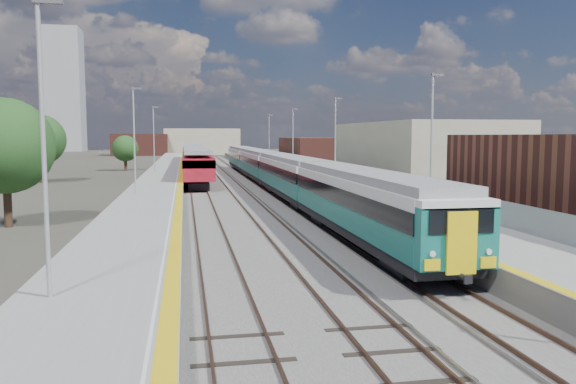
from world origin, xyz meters
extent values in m
plane|color=#47443A|center=(0.00, 50.00, 0.00)|extent=(320.00, 320.00, 0.00)
cube|color=#565451|center=(-2.25, 52.50, 0.03)|extent=(10.50, 155.00, 0.06)
cube|color=#4C3323|center=(0.78, 55.00, 0.11)|extent=(0.07, 160.00, 0.14)
cube|color=#4C3323|center=(2.22, 55.00, 0.11)|extent=(0.07, 160.00, 0.14)
cube|color=#4C3323|center=(-2.72, 55.00, 0.11)|extent=(0.07, 160.00, 0.14)
cube|color=#4C3323|center=(-1.28, 55.00, 0.11)|extent=(0.07, 160.00, 0.14)
cube|color=#4C3323|center=(-6.22, 55.00, 0.11)|extent=(0.07, 160.00, 0.14)
cube|color=#4C3323|center=(-4.78, 55.00, 0.11)|extent=(0.07, 160.00, 0.14)
cube|color=gray|center=(0.45, 55.00, 0.10)|extent=(0.08, 160.00, 0.10)
cube|color=gray|center=(-0.95, 55.00, 0.10)|extent=(0.08, 160.00, 0.10)
cube|color=slate|center=(5.25, 52.50, 0.50)|extent=(4.70, 155.00, 1.00)
cube|color=gray|center=(5.25, 52.50, 1.00)|extent=(4.70, 155.00, 0.03)
cube|color=gold|center=(3.15, 52.50, 1.02)|extent=(0.40, 155.00, 0.01)
cube|color=gray|center=(7.45, 52.50, 1.60)|extent=(0.06, 155.00, 1.20)
cylinder|color=#9EA0A3|center=(6.60, 22.00, 4.77)|extent=(0.12, 0.12, 7.50)
cube|color=#4C4C4F|center=(6.85, 22.00, 8.42)|extent=(0.70, 0.18, 0.14)
cylinder|color=#9EA0A3|center=(6.60, 42.00, 4.77)|extent=(0.12, 0.12, 7.50)
cube|color=#4C4C4F|center=(6.85, 42.00, 8.42)|extent=(0.70, 0.18, 0.14)
cylinder|color=#9EA0A3|center=(6.60, 62.00, 4.77)|extent=(0.12, 0.12, 7.50)
cube|color=#4C4C4F|center=(6.85, 62.00, 8.42)|extent=(0.70, 0.18, 0.14)
cylinder|color=#9EA0A3|center=(6.60, 82.00, 4.77)|extent=(0.12, 0.12, 7.50)
cube|color=#4C4C4F|center=(6.85, 82.00, 8.42)|extent=(0.70, 0.18, 0.14)
cube|color=slate|center=(-9.05, 52.50, 0.50)|extent=(4.30, 155.00, 1.00)
cube|color=gray|center=(-9.05, 52.50, 1.00)|extent=(4.30, 155.00, 0.03)
cube|color=gold|center=(-7.15, 52.50, 1.02)|extent=(0.45, 155.00, 0.01)
cube|color=silver|center=(-7.50, 52.50, 1.03)|extent=(0.08, 155.00, 0.01)
cylinder|color=#9EA0A3|center=(-10.20, 8.00, 4.77)|extent=(0.12, 0.12, 7.50)
cube|color=#4C4C4F|center=(-9.95, 8.00, 8.42)|extent=(0.70, 0.18, 0.14)
cylinder|color=#9EA0A3|center=(-10.20, 34.00, 4.77)|extent=(0.12, 0.12, 7.50)
cube|color=#4C4C4F|center=(-9.95, 34.00, 8.42)|extent=(0.70, 0.18, 0.14)
cylinder|color=#9EA0A3|center=(-10.20, 60.00, 4.77)|extent=(0.12, 0.12, 7.50)
cube|color=#4C4C4F|center=(-9.95, 60.00, 8.42)|extent=(0.70, 0.18, 0.14)
cube|color=#9D987E|center=(16.00, 45.00, 3.20)|extent=(11.00, 22.00, 6.40)
cube|color=brown|center=(13.00, 78.00, 2.40)|extent=(8.00, 18.00, 4.80)
cube|color=#9D987E|center=(-2.00, 150.00, 3.50)|extent=(20.00, 14.00, 7.00)
cube|color=brown|center=(-18.00, 145.00, 2.80)|extent=(14.00, 12.00, 5.60)
cube|color=gray|center=(-45.00, 190.00, 20.00)|extent=(11.00, 11.00, 40.00)
cube|color=black|center=(1.50, 18.22, 0.81)|extent=(2.52, 18.03, 0.43)
cube|color=#115B53|center=(1.50, 18.22, 1.55)|extent=(2.61, 18.03, 1.05)
cube|color=black|center=(1.50, 18.22, 2.39)|extent=(2.66, 18.03, 0.72)
cube|color=silver|center=(1.50, 18.22, 2.96)|extent=(2.61, 18.03, 0.44)
cube|color=gray|center=(1.50, 18.22, 3.35)|extent=(2.31, 18.03, 0.37)
cube|color=black|center=(1.50, 36.75, 0.81)|extent=(2.52, 18.03, 0.43)
cube|color=#115B53|center=(1.50, 36.75, 1.55)|extent=(2.61, 18.03, 1.05)
cube|color=black|center=(1.50, 36.75, 2.39)|extent=(2.66, 18.03, 0.72)
cube|color=silver|center=(1.50, 36.75, 2.96)|extent=(2.61, 18.03, 0.44)
cube|color=gray|center=(1.50, 36.75, 3.35)|extent=(2.31, 18.03, 0.37)
cube|color=black|center=(1.50, 55.28, 0.81)|extent=(2.52, 18.03, 0.43)
cube|color=#115B53|center=(1.50, 55.28, 1.55)|extent=(2.61, 18.03, 1.05)
cube|color=black|center=(1.50, 55.28, 2.39)|extent=(2.66, 18.03, 0.72)
cube|color=silver|center=(1.50, 55.28, 2.96)|extent=(2.61, 18.03, 0.44)
cube|color=gray|center=(1.50, 55.28, 3.35)|extent=(2.31, 18.03, 0.37)
cube|color=black|center=(1.50, 73.81, 0.81)|extent=(2.52, 18.03, 0.43)
cube|color=#115B53|center=(1.50, 73.81, 1.55)|extent=(2.61, 18.03, 1.05)
cube|color=black|center=(1.50, 73.81, 2.39)|extent=(2.66, 18.03, 0.72)
cube|color=silver|center=(1.50, 73.81, 2.96)|extent=(2.61, 18.03, 0.44)
cube|color=gray|center=(1.50, 73.81, 3.35)|extent=(2.31, 18.03, 0.37)
cube|color=#115B53|center=(1.50, 8.97, 1.99)|extent=(2.59, 0.55, 1.94)
cube|color=black|center=(1.50, 8.69, 2.54)|extent=(2.13, 0.06, 0.74)
cube|color=yellow|center=(1.50, 8.63, 1.90)|extent=(0.97, 0.09, 1.94)
cube|color=black|center=(-5.50, 52.56, 0.48)|extent=(1.95, 16.59, 0.68)
cube|color=maroon|center=(-5.50, 52.56, 2.11)|extent=(2.88, 19.51, 2.05)
cube|color=black|center=(-5.50, 52.56, 2.62)|extent=(2.94, 19.51, 0.72)
cube|color=gray|center=(-5.50, 52.56, 3.65)|extent=(2.57, 19.51, 0.41)
cube|color=black|center=(-5.50, 72.57, 0.48)|extent=(1.95, 16.59, 0.68)
cube|color=maroon|center=(-5.50, 72.57, 2.11)|extent=(2.88, 19.51, 2.05)
cube|color=black|center=(-5.50, 72.57, 2.62)|extent=(2.94, 19.51, 0.72)
cube|color=gray|center=(-5.50, 72.57, 3.65)|extent=(2.57, 19.51, 0.41)
cube|color=black|center=(-5.50, 92.58, 0.48)|extent=(1.95, 16.59, 0.68)
cube|color=maroon|center=(-5.50, 92.58, 2.11)|extent=(2.88, 19.51, 2.05)
cube|color=black|center=(-5.50, 92.58, 2.62)|extent=(2.94, 19.51, 0.72)
cube|color=gray|center=(-5.50, 92.58, 3.65)|extent=(2.57, 19.51, 0.41)
cylinder|color=#382619|center=(-16.56, 26.69, 1.27)|extent=(0.44, 0.44, 2.53)
sphere|color=#204018|center=(-16.56, 26.69, 4.58)|extent=(5.35, 5.35, 5.35)
cylinder|color=#382619|center=(-22.20, 58.17, 1.30)|extent=(0.44, 0.44, 2.60)
sphere|color=#204018|center=(-22.20, 58.17, 4.70)|extent=(5.50, 5.50, 5.50)
cylinder|color=#382619|center=(-15.30, 78.60, 0.91)|extent=(0.44, 0.44, 1.81)
sphere|color=#204018|center=(-15.30, 78.60, 3.27)|extent=(3.82, 3.82, 3.82)
cylinder|color=#382619|center=(24.80, 67.37, 1.08)|extent=(0.44, 0.44, 2.15)
sphere|color=#204018|center=(24.80, 67.37, 3.89)|extent=(4.55, 4.55, 4.55)
camera|label=1|loc=(-6.74, -6.91, 5.15)|focal=35.00mm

